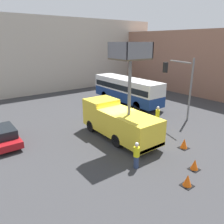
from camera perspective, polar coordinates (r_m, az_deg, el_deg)
name	(u,v)px	position (r m, az deg, el deg)	size (l,w,h in m)	color
ground_plane	(115,135)	(18.52, 0.83, -6.01)	(120.00, 120.00, 0.00)	#38383A
building_backdrop_far	(25,55)	(38.19, -21.77, 13.76)	(44.00, 10.00, 10.96)	#BCB2A3
building_backdrop_side	(208,61)	(37.67, 23.78, 12.01)	(10.00, 28.00, 9.04)	#936651
utility_truck	(119,119)	(17.43, 1.73, -1.86)	(2.51, 7.31, 7.49)	yellow
city_bus	(127,89)	(27.32, 3.87, 6.07)	(2.60, 10.20, 3.17)	navy
traffic_light_pole	(182,80)	(21.57, 17.85, 7.95)	(3.15, 2.90, 6.07)	slate
road_worker_near_truck	(136,155)	(13.76, 6.40, -11.18)	(0.38, 0.38, 1.74)	navy
road_worker_directing	(157,116)	(20.52, 11.79, -1.07)	(0.38, 0.38, 1.90)	navy
traffic_cone_near_truck	(187,181)	(13.10, 19.12, -16.59)	(0.61, 0.61, 0.70)	black
traffic_cone_mid_road	(195,165)	(14.68, 20.76, -12.78)	(0.61, 0.61, 0.70)	black
traffic_cone_far_side	(184,144)	(17.06, 18.30, -7.88)	(0.66, 0.66, 0.76)	black
parked_car_curbside	(3,135)	(18.64, -26.52, -5.49)	(1.78, 4.52, 1.40)	maroon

